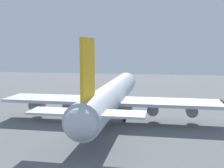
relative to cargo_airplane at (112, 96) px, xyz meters
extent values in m
plane|color=slate|center=(0.18, 0.00, -5.59)|extent=(232.98, 232.98, 0.00)
cylinder|color=silver|center=(0.18, 0.00, 0.10)|extent=(52.65, 6.11, 6.11)
sphere|color=silver|center=(26.51, 0.00, 0.10)|extent=(5.99, 5.99, 5.99)
sphere|color=silver|center=(-26.15, 0.00, 0.10)|extent=(5.20, 5.20, 5.20)
cube|color=yellow|center=(-21.93, 0.00, 8.05)|extent=(7.37, 0.50, 9.78)
cube|color=silver|center=(-22.99, -4.88, 1.02)|extent=(4.74, 9.17, 0.36)
cube|color=silver|center=(-22.99, 4.88, 1.02)|extent=(4.74, 9.17, 0.36)
cube|color=silver|center=(-2.45, -13.27, -0.81)|extent=(8.95, 22.87, 0.70)
cube|color=silver|center=(-2.45, 13.27, -0.81)|extent=(8.95, 22.87, 0.70)
cylinder|color=gray|center=(-1.45, -9.84, -2.45)|extent=(4.89, 2.57, 2.57)
cylinder|color=gray|center=(-1.45, -18.30, -2.45)|extent=(4.89, 2.57, 2.57)
cylinder|color=gray|center=(-1.45, 9.84, -2.45)|extent=(4.89, 2.57, 2.57)
cylinder|color=gray|center=(-1.45, 18.30, -2.45)|extent=(4.89, 2.57, 2.57)
cylinder|color=black|center=(17.03, 0.00, -4.27)|extent=(0.70, 0.70, 2.64)
cylinder|color=black|center=(-2.45, -3.36, -4.27)|extent=(0.70, 0.70, 2.64)
cylinder|color=black|center=(-2.45, 3.36, -4.27)|extent=(0.70, 0.70, 2.64)
cube|color=#232328|center=(19.30, -27.61, -4.32)|extent=(2.58, 2.33, 1.59)
cube|color=#232328|center=(20.40, -29.72, -4.56)|extent=(3.39, 3.86, 1.10)
cylinder|color=black|center=(20.39, -27.21, -5.11)|extent=(0.70, 0.99, 0.97)
cylinder|color=black|center=(18.35, -28.28, -5.11)|extent=(0.70, 0.99, 0.97)
cylinder|color=black|center=(21.76, -29.82, -5.11)|extent=(0.70, 0.99, 0.97)
cone|color=orange|center=(26.39, -3.10, -5.24)|extent=(0.50, 0.50, 0.71)
camera|label=1|loc=(-66.65, -11.93, 11.39)|focal=46.16mm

